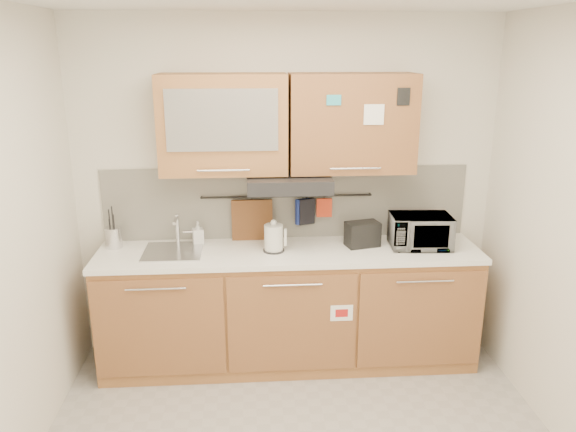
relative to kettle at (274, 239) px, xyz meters
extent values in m
plane|color=silver|center=(0.11, 0.33, 0.28)|extent=(3.20, 0.00, 3.20)
cube|color=#AF723E|center=(0.11, 0.03, -0.58)|extent=(2.80, 0.60, 0.88)
cube|color=black|center=(0.11, 0.03, -0.97)|extent=(2.80, 0.54, 0.10)
cube|color=#905D33|center=(-0.82, -0.28, -0.55)|extent=(0.91, 0.02, 0.74)
cylinder|color=silver|center=(-0.82, -0.31, -0.24)|extent=(0.41, 0.01, 0.01)
cube|color=#905D33|center=(0.11, -0.28, -0.55)|extent=(0.91, 0.02, 0.74)
cylinder|color=silver|center=(0.11, -0.31, -0.24)|extent=(0.41, 0.01, 0.01)
cube|color=#905D33|center=(1.05, -0.28, -0.55)|extent=(0.91, 0.02, 0.74)
cylinder|color=silver|center=(1.05, -0.31, -0.24)|extent=(0.41, 0.01, 0.01)
cube|color=white|center=(0.11, 0.02, -0.12)|extent=(2.82, 0.62, 0.04)
cube|color=silver|center=(0.11, 0.32, 0.18)|extent=(2.80, 0.02, 0.56)
cube|color=#AF723E|center=(-0.35, 0.15, 0.81)|extent=(0.90, 0.35, 0.70)
cube|color=silver|center=(-0.35, -0.03, 0.86)|extent=(0.76, 0.02, 0.42)
cube|color=#905D33|center=(0.57, 0.15, 0.81)|extent=(0.90, 0.35, 0.70)
cube|color=white|center=(0.69, -0.03, 0.89)|extent=(0.14, 0.00, 0.14)
cube|color=black|center=(0.11, 0.08, 0.40)|extent=(0.60, 0.46, 0.10)
cube|color=silver|center=(-0.74, 0.03, -0.10)|extent=(0.42, 0.40, 0.03)
cylinder|color=silver|center=(-0.72, 0.19, 0.02)|extent=(0.03, 0.03, 0.24)
cylinder|color=silver|center=(-0.72, 0.11, 0.12)|extent=(0.02, 0.18, 0.02)
cylinder|color=black|center=(0.11, 0.28, 0.24)|extent=(1.30, 0.02, 0.02)
cylinder|color=silver|center=(-1.19, 0.16, -0.02)|extent=(0.14, 0.14, 0.16)
cylinder|color=black|center=(-1.21, 0.18, 0.05)|extent=(0.01, 0.01, 0.29)
cylinder|color=black|center=(-1.17, 0.15, 0.04)|extent=(0.01, 0.01, 0.26)
cylinder|color=black|center=(-1.19, 0.19, 0.06)|extent=(0.01, 0.01, 0.31)
cylinder|color=black|center=(-1.20, 0.14, 0.02)|extent=(0.01, 0.01, 0.23)
cylinder|color=silver|center=(0.00, 0.00, 0.01)|extent=(0.16, 0.16, 0.20)
sphere|color=silver|center=(0.00, 0.00, 0.12)|extent=(0.05, 0.05, 0.05)
cube|color=silver|center=(0.08, -0.01, 0.01)|extent=(0.02, 0.03, 0.13)
cylinder|color=black|center=(0.00, 0.00, -0.09)|extent=(0.16, 0.16, 0.01)
cube|color=black|center=(0.67, 0.07, 0.00)|extent=(0.27, 0.20, 0.18)
cube|color=black|center=(0.63, 0.06, 0.08)|extent=(0.09, 0.12, 0.01)
cube|color=black|center=(0.71, 0.08, 0.08)|extent=(0.09, 0.12, 0.01)
imported|color=#999999|center=(1.09, 0.02, 0.03)|extent=(0.46, 0.32, 0.24)
imported|color=#999999|center=(-0.57, 0.20, -0.01)|extent=(0.10, 0.10, 0.18)
cube|color=brown|center=(-0.15, 0.26, 0.03)|extent=(0.31, 0.03, 0.39)
cube|color=navy|center=(0.24, 0.26, 0.13)|extent=(0.12, 0.07, 0.20)
cube|color=black|center=(0.27, 0.26, 0.12)|extent=(0.13, 0.08, 0.20)
cube|color=red|center=(0.40, 0.26, 0.15)|extent=(0.12, 0.02, 0.14)
camera|label=1|loc=(-0.17, -3.86, 1.34)|focal=35.00mm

